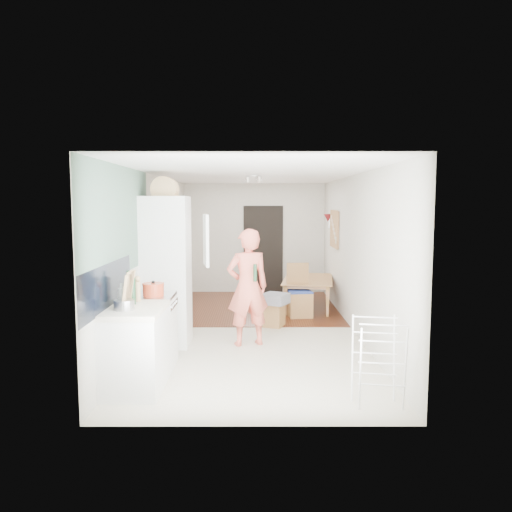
{
  "coord_description": "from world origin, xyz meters",
  "views": [
    {
      "loc": [
        0.02,
        -7.91,
        2.05
      ],
      "look_at": [
        0.03,
        0.2,
        1.19
      ],
      "focal_mm": 35.0,
      "sensor_mm": 36.0,
      "label": 1
    }
  ],
  "objects_px": {
    "drying_rack": "(378,363)",
    "dining_chair": "(300,291)",
    "person": "(248,277)",
    "stool": "(274,315)",
    "dining_table": "(310,296)"
  },
  "relations": [
    {
      "from": "dining_table",
      "to": "dining_chair",
      "type": "bearing_deg",
      "value": 169.39
    },
    {
      "from": "stool",
      "to": "drying_rack",
      "type": "relative_size",
      "value": 0.44
    },
    {
      "from": "drying_rack",
      "to": "dining_chair",
      "type": "bearing_deg",
      "value": 106.41
    },
    {
      "from": "drying_rack",
      "to": "stool",
      "type": "bearing_deg",
      "value": 115.87
    },
    {
      "from": "person",
      "to": "stool",
      "type": "bearing_deg",
      "value": -128.24
    },
    {
      "from": "person",
      "to": "dining_table",
      "type": "relative_size",
      "value": 1.41
    },
    {
      "from": "person",
      "to": "drying_rack",
      "type": "bearing_deg",
      "value": 104.57
    },
    {
      "from": "person",
      "to": "stool",
      "type": "relative_size",
      "value": 5.1
    },
    {
      "from": "person",
      "to": "stool",
      "type": "distance_m",
      "value": 1.41
    },
    {
      "from": "dining_table",
      "to": "drying_rack",
      "type": "height_order",
      "value": "drying_rack"
    },
    {
      "from": "stool",
      "to": "drying_rack",
      "type": "height_order",
      "value": "drying_rack"
    },
    {
      "from": "dining_table",
      "to": "drying_rack",
      "type": "relative_size",
      "value": 1.57
    },
    {
      "from": "person",
      "to": "drying_rack",
      "type": "relative_size",
      "value": 2.22
    },
    {
      "from": "dining_chair",
      "to": "drying_rack",
      "type": "xyz_separation_m",
      "value": [
        0.44,
        -3.97,
        -0.04
      ]
    },
    {
      "from": "dining_chair",
      "to": "drying_rack",
      "type": "relative_size",
      "value": 1.08
    }
  ]
}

